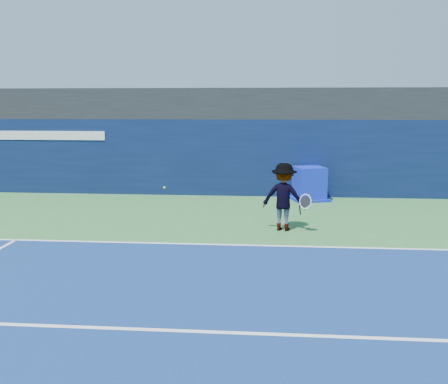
% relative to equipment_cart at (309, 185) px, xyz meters
% --- Properties ---
extents(ground, '(80.00, 80.00, 0.00)m').
position_rel_equipment_cart_xyz_m(ground, '(-3.28, -9.46, -0.57)').
color(ground, '#337236').
rests_on(ground, ground).
extents(baseline, '(24.00, 0.10, 0.01)m').
position_rel_equipment_cart_xyz_m(baseline, '(-3.28, -6.46, -0.56)').
color(baseline, white).
rests_on(baseline, ground).
extents(service_line, '(24.00, 0.10, 0.01)m').
position_rel_equipment_cart_xyz_m(service_line, '(-3.28, -11.46, -0.56)').
color(service_line, white).
rests_on(service_line, ground).
extents(stadium_band, '(36.00, 3.00, 1.20)m').
position_rel_equipment_cart_xyz_m(stadium_band, '(-3.28, 2.04, 3.03)').
color(stadium_band, black).
rests_on(stadium_band, back_wall_assembly).
extents(back_wall_assembly, '(36.00, 1.03, 3.00)m').
position_rel_equipment_cart_xyz_m(back_wall_assembly, '(-3.28, 1.04, 0.93)').
color(back_wall_assembly, '#0B173C').
rests_on(back_wall_assembly, ground).
extents(equipment_cart, '(1.62, 1.62, 1.25)m').
position_rel_equipment_cart_xyz_m(equipment_cart, '(0.00, 0.00, 0.00)').
color(equipment_cart, '#0C1EB5').
rests_on(equipment_cart, ground).
extents(tennis_player, '(1.46, 0.99, 1.94)m').
position_rel_equipment_cart_xyz_m(tennis_player, '(-1.13, -4.75, 0.40)').
color(tennis_player, white).
rests_on(tennis_player, ground).
extents(tennis_ball, '(0.06, 0.06, 0.06)m').
position_rel_equipment_cart_xyz_m(tennis_ball, '(-4.73, -4.05, 0.51)').
color(tennis_ball, '#EFF61B').
rests_on(tennis_ball, ground).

